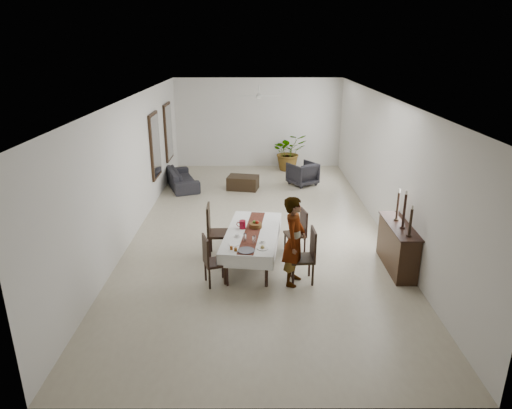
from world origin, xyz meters
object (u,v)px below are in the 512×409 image
object	(u,v)px
woman	(294,241)
sofa	(182,178)
dining_table_top	(252,233)
sideboard_body	(397,247)
red_pitcher	(242,225)

from	to	relation	value
woman	sofa	size ratio (longest dim) A/B	0.89
dining_table_top	sideboard_body	bearing A→B (deg)	0.80
red_pitcher	woman	xyz separation A→B (m)	(1.00, -1.07, 0.10)
dining_table_top	red_pitcher	size ratio (longest dim) A/B	12.00
red_pitcher	woman	bearing A→B (deg)	-46.83
woman	sofa	xyz separation A→B (m)	(-3.08, 6.18, -0.58)
dining_table_top	red_pitcher	bearing A→B (deg)	149.04
red_pitcher	sofa	distance (m)	5.54
sideboard_body	woman	bearing A→B (deg)	-164.39
red_pitcher	sofa	world-z (taller)	red_pitcher
red_pitcher	sofa	xyz separation A→B (m)	(-2.08, 5.12, -0.48)
sideboard_body	sofa	bearing A→B (deg)	133.16
red_pitcher	sofa	bearing A→B (deg)	112.12
woman	sideboard_body	bearing A→B (deg)	-56.41
sofa	red_pitcher	bearing A→B (deg)	-177.55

